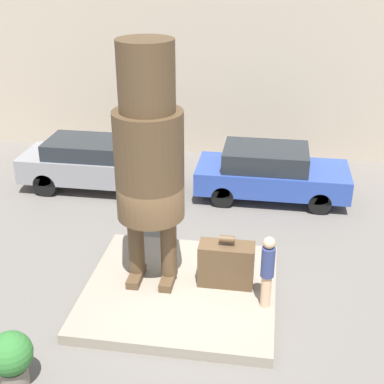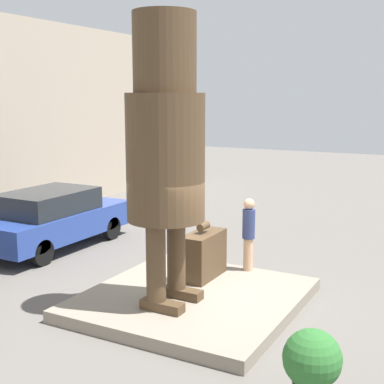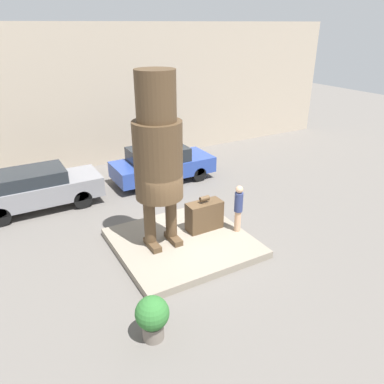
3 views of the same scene
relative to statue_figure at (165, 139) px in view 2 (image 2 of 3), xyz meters
name	(u,v)px [view 2 (image 2 of 3)]	position (x,y,z in m)	size (l,w,h in m)	color
ground_plane	(193,305)	(0.64, -0.20, -3.24)	(60.00, 60.00, 0.00)	#605B56
pedestal	(193,299)	(0.64, -0.20, -3.13)	(4.05, 3.86, 0.23)	gray
statue_figure	(165,139)	(0.00, 0.00, 0.00)	(1.39, 1.39, 5.15)	#4C3823
giant_suitcase	(203,255)	(1.59, 0.07, -2.52)	(1.18, 0.53, 1.18)	#4C3823
tourist	(249,231)	(2.46, -0.59, -2.14)	(0.27, 0.27, 1.59)	tan
parked_car_blue	(53,218)	(2.39, 4.96, -2.42)	(4.40, 1.85, 1.56)	#284293
planter_pot	(312,365)	(-1.73, -3.19, -2.63)	(0.76, 0.76, 1.08)	#70665B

